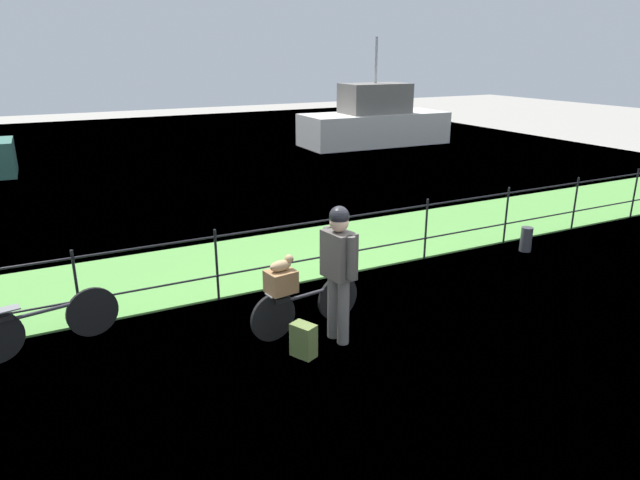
# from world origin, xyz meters

# --- Properties ---
(ground_plane) EXTENTS (60.00, 60.00, 0.00)m
(ground_plane) POSITION_xyz_m (0.00, 0.00, 0.00)
(ground_plane) COLOR gray
(grass_strip) EXTENTS (27.00, 2.40, 0.03)m
(grass_strip) POSITION_xyz_m (0.00, 3.04, 0.01)
(grass_strip) COLOR #569342
(grass_strip) RESTS_ON ground
(harbor_water) EXTENTS (30.00, 30.00, 0.00)m
(harbor_water) POSITION_xyz_m (0.00, 11.18, 0.00)
(harbor_water) COLOR slate
(harbor_water) RESTS_ON ground
(iron_fence) EXTENTS (18.04, 0.04, 1.04)m
(iron_fence) POSITION_xyz_m (0.00, 1.84, 0.61)
(iron_fence) COLOR black
(iron_fence) RESTS_ON ground
(bicycle_main) EXTENTS (1.57, 0.29, 0.60)m
(bicycle_main) POSITION_xyz_m (-1.11, 0.47, 0.32)
(bicycle_main) COLOR black
(bicycle_main) RESTS_ON ground
(wooden_crate) EXTENTS (0.37, 0.32, 0.27)m
(wooden_crate) POSITION_xyz_m (-1.45, 0.42, 0.74)
(wooden_crate) COLOR olive
(wooden_crate) RESTS_ON bicycle_main
(terrier_dog) EXTENTS (0.32, 0.18, 0.18)m
(terrier_dog) POSITION_xyz_m (-1.43, 0.42, 0.95)
(terrier_dog) COLOR tan
(terrier_dog) RESTS_ON wooden_crate
(cyclist_person) EXTENTS (0.31, 0.54, 1.68)m
(cyclist_person) POSITION_xyz_m (-0.87, 0.05, 1.00)
(cyclist_person) COLOR slate
(cyclist_person) RESTS_ON ground
(backpack_on_paving) EXTENTS (0.28, 0.33, 0.40)m
(backpack_on_paving) POSITION_xyz_m (-1.41, -0.11, 0.20)
(backpack_on_paving) COLOR olive
(backpack_on_paving) RESTS_ON ground
(mooring_bollard) EXTENTS (0.20, 0.20, 0.43)m
(mooring_bollard) POSITION_xyz_m (3.62, 1.34, 0.22)
(mooring_bollard) COLOR #38383D
(mooring_bollard) RESTS_ON ground
(bicycle_parked) EXTENTS (1.67, 0.38, 0.62)m
(bicycle_parked) POSITION_xyz_m (-4.02, 1.43, 0.33)
(bicycle_parked) COLOR black
(bicycle_parked) RESTS_ON ground
(moored_boat_near) EXTENTS (5.53, 2.25, 3.82)m
(moored_boat_near) POSITION_xyz_m (7.75, 12.70, 0.82)
(moored_boat_near) COLOR silver
(moored_boat_near) RESTS_ON ground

